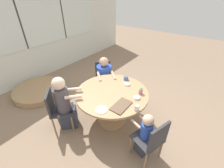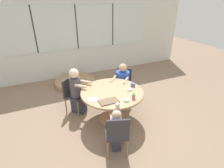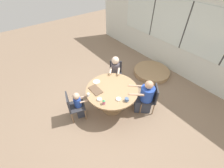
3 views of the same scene
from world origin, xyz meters
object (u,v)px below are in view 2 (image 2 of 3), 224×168
(sippy_cup, at_px, (134,96))
(bowl_cereal, at_px, (126,100))
(milk_carton_small, at_px, (117,105))
(folded_table_stack, at_px, (75,82))
(person_man_blue_shirt, at_px, (77,92))
(person_toddler, at_px, (116,131))
(chair_for_toddler, at_px, (117,133))
(bowl_white_shallow, at_px, (130,89))
(chair_for_man_blue_shirt, at_px, (71,92))
(chair_for_woman_green_shirt, at_px, (124,81))
(person_woman_green_shirt, at_px, (122,85))
(coffee_mug, at_px, (133,85))

(sippy_cup, relative_size, bowl_cereal, 1.23)
(milk_carton_small, bearing_deg, sippy_cup, 19.77)
(bowl_cereal, xyz_separation_m, folded_table_stack, (-0.47, 2.61, -0.67))
(person_man_blue_shirt, distance_m, person_toddler, 1.52)
(chair_for_toddler, xyz_separation_m, bowl_white_shallow, (0.73, 0.90, 0.24))
(chair_for_man_blue_shirt, xyz_separation_m, person_man_blue_shirt, (0.11, -0.11, 0.03))
(person_man_blue_shirt, bearing_deg, bowl_cereal, 78.46)
(folded_table_stack, bearing_deg, chair_for_woman_green_shirt, -51.64)
(bowl_white_shallow, relative_size, folded_table_stack, 0.10)
(person_toddler, xyz_separation_m, folded_table_stack, (-0.08, 2.99, -0.35))
(bowl_cereal, bearing_deg, person_toddler, -135.81)
(sippy_cup, bearing_deg, chair_for_toddler, -138.69)
(person_toddler, distance_m, folded_table_stack, 3.01)
(milk_carton_small, xyz_separation_m, folded_table_stack, (-0.21, 2.75, -0.70))
(person_man_blue_shirt, bearing_deg, chair_for_man_blue_shirt, -90.00)
(person_woman_green_shirt, relative_size, coffee_mug, 10.28)
(chair_for_man_blue_shirt, distance_m, chair_for_toddler, 1.78)
(coffee_mug, xyz_separation_m, folded_table_stack, (-0.91, 2.12, -0.70))
(chair_for_man_blue_shirt, relative_size, sippy_cup, 6.07)
(person_toddler, relative_size, bowl_cereal, 7.64)
(chair_for_toddler, distance_m, bowl_white_shallow, 1.18)
(chair_for_toddler, relative_size, bowl_cereal, 7.47)
(person_toddler, height_order, folded_table_stack, person_toddler)
(person_man_blue_shirt, height_order, bowl_white_shallow, person_man_blue_shirt)
(chair_for_man_blue_shirt, bearing_deg, person_woman_green_shirt, 130.87)
(person_man_blue_shirt, xyz_separation_m, coffee_mug, (1.18, -0.60, 0.24))
(folded_table_stack, bearing_deg, sippy_cup, -76.06)
(person_toddler, relative_size, milk_carton_small, 9.29)
(bowl_white_shallow, relative_size, bowl_cereal, 1.08)
(chair_for_man_blue_shirt, distance_m, folded_table_stack, 1.52)
(person_woman_green_shirt, height_order, person_man_blue_shirt, person_man_blue_shirt)
(milk_carton_small, bearing_deg, chair_for_woman_green_shirt, 58.35)
(chair_for_man_blue_shirt, bearing_deg, chair_for_toddler, 57.53)
(person_man_blue_shirt, relative_size, folded_table_stack, 0.88)
(chair_for_woman_green_shirt, xyz_separation_m, milk_carton_small, (-0.86, -1.40, 0.27))
(milk_carton_small, xyz_separation_m, bowl_white_shallow, (0.54, 0.51, -0.03))
(milk_carton_small, bearing_deg, folded_table_stack, 94.35)
(coffee_mug, distance_m, sippy_cup, 0.55)
(chair_for_toddler, bearing_deg, chair_for_man_blue_shirt, 122.47)
(folded_table_stack, bearing_deg, coffee_mug, -66.84)
(sippy_cup, distance_m, folded_table_stack, 2.77)
(person_man_blue_shirt, distance_m, bowl_cereal, 1.34)
(chair_for_toddler, bearing_deg, sippy_cup, 60.34)
(chair_for_man_blue_shirt, xyz_separation_m, sippy_cup, (1.03, -1.19, 0.30))
(chair_for_woman_green_shirt, relative_size, coffee_mug, 8.36)
(coffee_mug, relative_size, milk_carton_small, 1.09)
(coffee_mug, bearing_deg, sippy_cup, -118.58)
(coffee_mug, bearing_deg, chair_for_woman_green_shirt, 77.72)
(chair_for_woman_green_shirt, distance_m, milk_carton_small, 1.67)
(sippy_cup, relative_size, bowl_white_shallow, 1.14)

